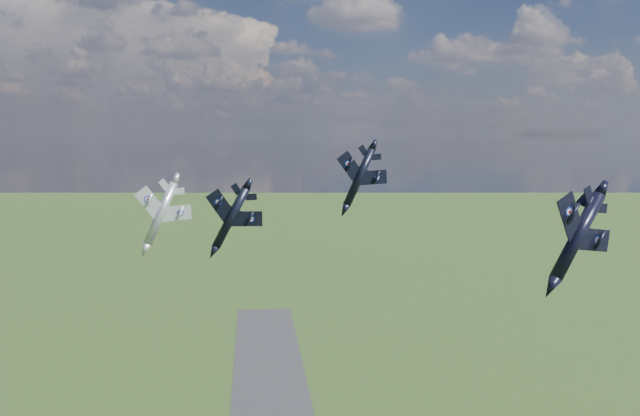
{
  "coord_description": "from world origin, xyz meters",
  "views": [
    {
      "loc": [
        -6.06,
        -75.8,
        92.94
      ],
      "look_at": [
        3.75,
        12.53,
        82.44
      ],
      "focal_mm": 35.0,
      "sensor_mm": 36.0,
      "label": 1
    }
  ],
  "objects_px": {
    "jet_right_navy": "(577,236)",
    "jet_left_silver": "(161,213)",
    "jet_lead_navy": "(231,217)",
    "jet_high_navy": "(359,177)"
  },
  "relations": [
    {
      "from": "jet_lead_navy",
      "to": "jet_right_navy",
      "type": "distance_m",
      "value": 48.34
    },
    {
      "from": "jet_lead_navy",
      "to": "jet_left_silver",
      "type": "relative_size",
      "value": 1.07
    },
    {
      "from": "jet_lead_navy",
      "to": "jet_left_silver",
      "type": "xyz_separation_m",
      "value": [
        -9.64,
        -4.69,
        1.34
      ]
    },
    {
      "from": "jet_right_navy",
      "to": "jet_left_silver",
      "type": "bearing_deg",
      "value": 132.57
    },
    {
      "from": "jet_right_navy",
      "to": "jet_left_silver",
      "type": "distance_m",
      "value": 54.3
    },
    {
      "from": "jet_right_navy",
      "to": "jet_high_navy",
      "type": "bearing_deg",
      "value": 91.79
    },
    {
      "from": "jet_right_navy",
      "to": "jet_lead_navy",
      "type": "bearing_deg",
      "value": 122.6
    },
    {
      "from": "jet_high_navy",
      "to": "jet_left_silver",
      "type": "distance_m",
      "value": 35.77
    },
    {
      "from": "jet_lead_navy",
      "to": "jet_left_silver",
      "type": "distance_m",
      "value": 10.8
    },
    {
      "from": "jet_high_navy",
      "to": "jet_left_silver",
      "type": "height_order",
      "value": "jet_high_navy"
    }
  ]
}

